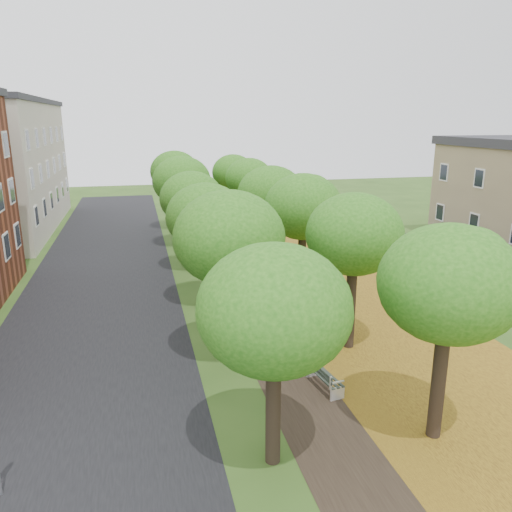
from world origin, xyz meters
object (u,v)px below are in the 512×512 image
car_silver (487,293)px  car_red (454,276)px  car_white (391,245)px  car_grey (400,250)px  bench (323,376)px

car_silver → car_red: (0.00, 2.63, 0.05)m
car_red → car_white: bearing=17.4°
car_red → car_grey: 5.80m
bench → car_white: (10.56, 15.01, 0.29)m
car_grey → car_white: car_white is taller
car_silver → car_red: size_ratio=0.90×
car_silver → car_white: size_ratio=0.68×
car_red → car_white: size_ratio=0.75×
car_red → bench: bearing=144.9°
car_grey → car_red: bearing=-172.6°
car_silver → car_white: (0.00, 9.54, 0.13)m
bench → car_grey: (10.56, 13.90, 0.17)m
car_white → car_grey: bearing=179.4°
bench → car_red: (10.56, 8.10, 0.21)m
car_white → bench: bearing=144.2°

